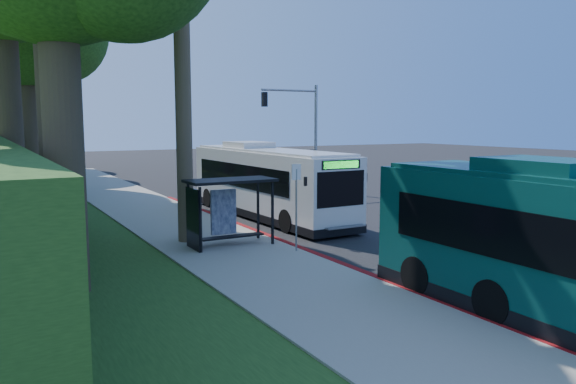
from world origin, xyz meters
TOP-DOWN VIEW (x-y plane):
  - ground at (0.00, 0.00)m, footprint 140.00×140.00m
  - sidewalk at (-7.30, 0.00)m, footprint 4.50×70.00m
  - red_curb at (-5.00, -4.00)m, footprint 0.25×30.00m
  - grass_verge at (-13.00, 5.00)m, footprint 8.00×70.00m
  - bus_shelter at (-7.26, -2.86)m, footprint 3.20×1.51m
  - stop_sign_pole at (-5.40, -5.00)m, footprint 0.35×0.06m
  - traffic_signal_pole at (3.78, 10.00)m, footprint 4.10×0.30m
  - tree_2 at (-11.89, 15.98)m, footprint 8.82×8.40m
  - tree_4 at (-11.40, 31.98)m, footprint 8.40×8.00m
  - tree_5 at (-10.41, 39.99)m, footprint 7.35×7.00m
  - white_bus at (-2.74, 2.47)m, footprint 2.86×12.14m
  - pickup at (1.10, 6.88)m, footprint 3.83×5.84m

SIDE VIEW (x-z plane):
  - ground at x=0.00m, z-range 0.00..0.00m
  - grass_verge at x=-13.00m, z-range 0.00..0.06m
  - sidewalk at x=-7.30m, z-range 0.00..0.12m
  - red_curb at x=-5.00m, z-range 0.00..0.13m
  - pickup at x=1.10m, z-range 0.00..1.49m
  - white_bus at x=-2.74m, z-range -0.04..3.56m
  - bus_shelter at x=-7.26m, z-range 0.53..3.08m
  - stop_sign_pole at x=-5.40m, z-range 0.50..3.67m
  - traffic_signal_pole at x=3.78m, z-range 0.92..7.92m
  - tree_5 at x=-10.41m, z-range 2.53..15.39m
  - tree_4 at x=-11.40m, z-range 2.66..16.80m
  - tree_2 at x=-11.89m, z-range 2.92..18.04m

